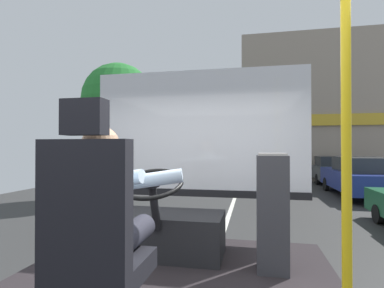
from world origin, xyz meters
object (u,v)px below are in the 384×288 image
(bus_driver, at_px, (106,209))
(handrail_pole, at_px, (346,127))
(driver_seat, at_px, (95,242))
(fare_box, at_px, (272,212))
(steering_console, at_px, (166,231))
(parked_car_charcoal, at_px, (331,169))
(parked_car_blue, at_px, (362,176))

(bus_driver, distance_m, handrail_pole, 1.32)
(bus_driver, bearing_deg, driver_seat, -90.00)
(fare_box, bearing_deg, bus_driver, -134.05)
(bus_driver, relative_size, steering_console, 0.73)
(handrail_pole, bearing_deg, parked_car_charcoal, 76.60)
(steering_console, relative_size, parked_car_charcoal, 0.26)
(bus_driver, xyz_separation_m, steering_console, (0.00, 1.20, -0.46))
(parked_car_blue, bearing_deg, steering_console, -117.42)
(fare_box, bearing_deg, parked_car_charcoal, 74.61)
(handrail_pole, bearing_deg, driver_seat, -178.89)
(steering_console, xyz_separation_m, fare_box, (0.99, -0.18, 0.27))
(driver_seat, relative_size, parked_car_charcoal, 0.31)
(bus_driver, height_order, steering_console, bus_driver)
(fare_box, bearing_deg, steering_console, 169.65)
(driver_seat, xyz_separation_m, bus_driver, (-0.00, 0.13, 0.15))
(driver_seat, xyz_separation_m, parked_car_blue, (4.79, 10.55, -0.56))
(driver_seat, xyz_separation_m, fare_box, (0.99, 1.15, -0.04))
(handrail_pole, bearing_deg, parked_car_blue, 71.40)
(driver_seat, height_order, parked_car_charcoal, driver_seat)
(parked_car_blue, bearing_deg, parked_car_charcoal, 88.87)
(driver_seat, distance_m, parked_car_blue, 11.60)
(steering_console, height_order, fare_box, fare_box)
(bus_driver, height_order, parked_car_blue, bus_driver)
(handrail_pole, relative_size, fare_box, 2.28)
(driver_seat, bearing_deg, parked_car_blue, 65.60)
(fare_box, relative_size, parked_car_blue, 0.23)
(steering_console, distance_m, parked_car_blue, 10.39)
(driver_seat, distance_m, parked_car_charcoal, 16.06)
(steering_console, distance_m, handrail_pole, 2.02)
(parked_car_blue, bearing_deg, driver_seat, -114.40)
(driver_seat, bearing_deg, bus_driver, 90.00)
(steering_console, height_order, parked_car_charcoal, steering_console)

